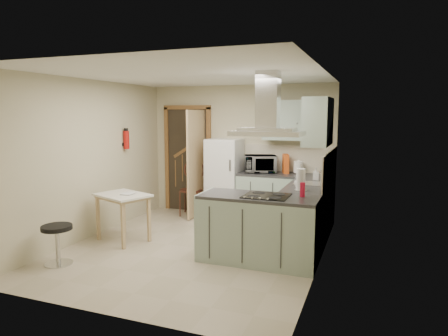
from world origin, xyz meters
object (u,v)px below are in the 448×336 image
at_px(drop_leaf_table, 123,217).
at_px(bentwood_chair, 191,190).
at_px(peninsula, 259,229).
at_px(fridge, 225,179).
at_px(microwave, 260,164).
at_px(stool, 58,245).
at_px(extractor_hood, 267,133).

xyz_separation_m(drop_leaf_table, bentwood_chair, (0.30, 1.82, 0.12)).
relative_size(peninsula, bentwood_chair, 1.59).
height_order(fridge, microwave, fridge).
bearing_deg(stool, microwave, 58.03).
height_order(bentwood_chair, microwave, microwave).
relative_size(extractor_hood, drop_leaf_table, 1.14).
height_order(peninsula, stool, peninsula).
bearing_deg(peninsula, fridge, 121.74).
relative_size(fridge, bentwood_chair, 1.54).
bearing_deg(bentwood_chair, stool, -110.20).
bearing_deg(peninsula, microwave, 105.08).
xyz_separation_m(drop_leaf_table, stool, (-0.24, -1.14, -0.11)).
xyz_separation_m(extractor_hood, microwave, (-0.64, 2.02, -0.66)).
bearing_deg(drop_leaf_table, stool, -80.84).
relative_size(bentwood_chair, microwave, 1.73).
xyz_separation_m(peninsula, stool, (-2.44, -1.02, -0.19)).
bearing_deg(bentwood_chair, microwave, -6.38).
relative_size(drop_leaf_table, stool, 1.49).
height_order(extractor_hood, bentwood_chair, extractor_hood).
xyz_separation_m(bentwood_chair, microwave, (1.36, 0.09, 0.57)).
distance_m(peninsula, extractor_hood, 1.27).
relative_size(fridge, stool, 2.84).
bearing_deg(extractor_hood, microwave, 107.69).
xyz_separation_m(peninsula, microwave, (-0.54, 2.02, 0.61)).
height_order(extractor_hood, microwave, extractor_hood).
distance_m(peninsula, drop_leaf_table, 2.21).
bearing_deg(peninsula, stool, -157.28).
xyz_separation_m(fridge, drop_leaf_table, (-0.98, -1.87, -0.38)).
bearing_deg(extractor_hood, bentwood_chair, 136.09).
height_order(fridge, drop_leaf_table, fridge).
bearing_deg(fridge, drop_leaf_table, -117.75).
bearing_deg(microwave, bentwood_chair, 162.26).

